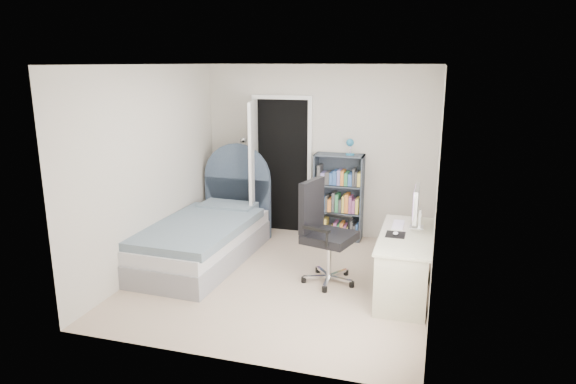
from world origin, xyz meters
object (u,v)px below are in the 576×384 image
(bed, at_px, (207,236))
(nightstand, at_px, (241,207))
(desk, at_px, (405,261))
(floor_lamp, at_px, (243,193))
(bookcase, at_px, (339,200))
(office_chair, at_px, (322,227))

(bed, distance_m, nightstand, 1.27)
(nightstand, bearing_deg, desk, -31.53)
(floor_lamp, relative_size, desk, 1.02)
(bed, bearing_deg, bookcase, 40.78)
(office_chair, bearing_deg, bed, 171.14)
(nightstand, bearing_deg, office_chair, -43.04)
(floor_lamp, distance_m, desk, 2.97)
(bed, distance_m, desk, 2.59)
(nightstand, distance_m, office_chair, 2.25)
(desk, bearing_deg, floor_lamp, 148.62)
(nightstand, height_order, office_chair, office_chair)
(nightstand, xyz_separation_m, bookcase, (1.53, 0.03, 0.22))
(bed, relative_size, nightstand, 4.20)
(office_chair, bearing_deg, nightstand, 136.96)
(nightstand, bearing_deg, floor_lamp, -37.17)
(nightstand, relative_size, office_chair, 0.45)
(bookcase, bearing_deg, office_chair, -86.31)
(nightstand, height_order, bookcase, bookcase)
(nightstand, height_order, floor_lamp, floor_lamp)
(bed, bearing_deg, office_chair, -8.86)
(bed, height_order, nightstand, bed)
(bed, xyz_separation_m, nightstand, (-0.02, 1.27, 0.04))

